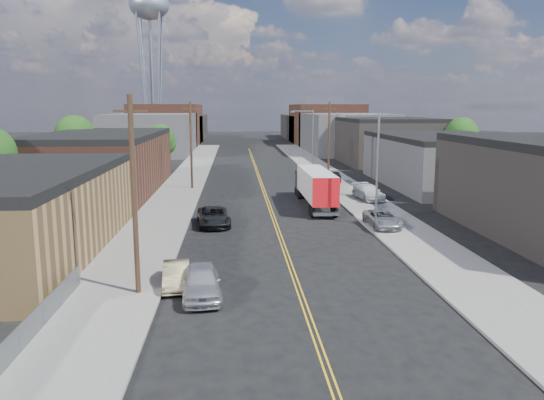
{
  "coord_description": "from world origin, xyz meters",
  "views": [
    {
      "loc": [
        -3.25,
        -15.98,
        9.39
      ],
      "look_at": [
        -0.5,
        23.06,
        2.5
      ],
      "focal_mm": 35.0,
      "sensor_mm": 36.0,
      "label": 1
    }
  ],
  "objects": [
    {
      "name": "streetlight_far",
      "position": [
        7.6,
        60.0,
        5.33
      ],
      "size": [
        3.39,
        0.25,
        9.0
      ],
      "color": "gray",
      "rests_on": "ground"
    },
    {
      "name": "skyline_left_c",
      "position": [
        -20.0,
        140.0,
        3.5
      ],
      "size": [
        16.0,
        40.0,
        7.0
      ],
      "primitive_type": "cube",
      "color": "black",
      "rests_on": "ground"
    },
    {
      "name": "car_right_lot_a",
      "position": [
        8.2,
        23.74,
        0.8
      ],
      "size": [
        2.3,
        4.75,
        1.3
      ],
      "primitive_type": "imported",
      "rotation": [
        0.0,
        0.0,
        0.03
      ],
      "color": "#A2A4A7",
      "rests_on": "sidewalk_right"
    },
    {
      "name": "industrial_right_c",
      "position": [
        22.0,
        72.0,
        3.8
      ],
      "size": [
        14.0,
        22.0,
        7.6
      ],
      "color": "black",
      "rests_on": "ground"
    },
    {
      "name": "car_left_a",
      "position": [
        -5.0,
        9.46,
        0.81
      ],
      "size": [
        2.31,
        4.88,
        1.61
      ],
      "primitive_type": "imported",
      "rotation": [
        0.0,
        0.0,
        0.09
      ],
      "color": "#AFB1B4",
      "rests_on": "ground"
    },
    {
      "name": "skyline_right_c",
      "position": [
        20.0,
        140.0,
        3.5
      ],
      "size": [
        16.0,
        40.0,
        7.0
      ],
      "primitive_type": "cube",
      "color": "black",
      "rests_on": "ground"
    },
    {
      "name": "streetlight_near",
      "position": [
        7.6,
        25.0,
        5.33
      ],
      "size": [
        3.39,
        0.25,
        9.0
      ],
      "color": "gray",
      "rests_on": "ground"
    },
    {
      "name": "skyline_left_a",
      "position": [
        -20.0,
        95.0,
        4.0
      ],
      "size": [
        16.0,
        30.0,
        8.0
      ],
      "primitive_type": "cube",
      "color": "#3D3D40",
      "rests_on": "ground"
    },
    {
      "name": "water_tower",
      "position": [
        -22.0,
        110.0,
        30.65
      ],
      "size": [
        9.0,
        9.0,
        36.9
      ],
      "color": "gray",
      "rests_on": "ground"
    },
    {
      "name": "car_right_lot_c",
      "position": [
        8.57,
        46.67,
        0.94
      ],
      "size": [
        2.94,
        4.96,
        1.58
      ],
      "primitive_type": "imported",
      "rotation": [
        0.0,
        0.0,
        -0.25
      ],
      "color": "black",
      "rests_on": "sidewalk_right"
    },
    {
      "name": "sidewalk_left",
      "position": [
        -9.5,
        45.0,
        0.07
      ],
      "size": [
        5.0,
        140.0,
        0.15
      ],
      "primitive_type": "cube",
      "color": "slate",
      "rests_on": "ground"
    },
    {
      "name": "warehouse_brown",
      "position": [
        -18.0,
        44.0,
        3.3
      ],
      "size": [
        12.0,
        26.0,
        6.6
      ],
      "color": "#502B20",
      "rests_on": "ground"
    },
    {
      "name": "car_right_lot_b",
      "position": [
        10.18,
        36.0,
        0.89
      ],
      "size": [
        2.74,
        5.35,
        1.48
      ],
      "primitive_type": "imported",
      "rotation": [
        0.0,
        0.0,
        0.13
      ],
      "color": "silver",
      "rests_on": "sidewalk_right"
    },
    {
      "name": "utility_pole_left_near",
      "position": [
        -8.2,
        10.0,
        5.14
      ],
      "size": [
        1.6,
        0.26,
        10.0
      ],
      "color": "black",
      "rests_on": "ground"
    },
    {
      "name": "tree_left_mid",
      "position": [
        -23.94,
        55.0,
        5.48
      ],
      "size": [
        5.1,
        5.04,
        8.37
      ],
      "color": "black",
      "rests_on": "ground"
    },
    {
      "name": "car_left_b",
      "position": [
        -6.4,
        11.13,
        0.65
      ],
      "size": [
        1.73,
        4.05,
        1.3
      ],
      "primitive_type": "imported",
      "rotation": [
        0.0,
        0.0,
        0.09
      ],
      "color": "#8F845E",
      "rests_on": "ground"
    },
    {
      "name": "warehouse_tan",
      "position": [
        -18.0,
        18.0,
        2.8
      ],
      "size": [
        12.0,
        22.0,
        5.6
      ],
      "color": "olive",
      "rests_on": "ground"
    },
    {
      "name": "semi_truck",
      "position": [
        4.36,
        33.99,
        2.01
      ],
      "size": [
        2.36,
        13.55,
        3.54
      ],
      "rotation": [
        0.0,
        0.0,
        0.01
      ],
      "color": "silver",
      "rests_on": "ground"
    },
    {
      "name": "chainlink_fence",
      "position": [
        -11.5,
        3.5,
        0.66
      ],
      "size": [
        0.05,
        16.0,
        1.22
      ],
      "color": "slate",
      "rests_on": "ground"
    },
    {
      "name": "skyline_right_a",
      "position": [
        20.0,
        95.0,
        4.0
      ],
      "size": [
        16.0,
        30.0,
        8.0
      ],
      "primitive_type": "cube",
      "color": "#3D3D40",
      "rests_on": "ground"
    },
    {
      "name": "tree_left_far",
      "position": [
        -13.94,
        62.0,
        4.57
      ],
      "size": [
        4.35,
        4.2,
        6.97
      ],
      "color": "black",
      "rests_on": "ground"
    },
    {
      "name": "industrial_right_b",
      "position": [
        22.0,
        46.0,
        3.05
      ],
      "size": [
        14.0,
        24.0,
        6.1
      ],
      "color": "#3D3D40",
      "rests_on": "ground"
    },
    {
      "name": "utility_pole_left_far",
      "position": [
        -8.2,
        45.0,
        5.14
      ],
      "size": [
        1.6,
        0.26,
        10.0
      ],
      "color": "black",
      "rests_on": "ground"
    },
    {
      "name": "utility_pole_right",
      "position": [
        8.2,
        48.0,
        5.14
      ],
      "size": [
        1.6,
        0.26,
        10.0
      ],
      "color": "black",
      "rests_on": "ground"
    },
    {
      "name": "sidewalk_right",
      "position": [
        9.5,
        45.0,
        0.07
      ],
      "size": [
        5.0,
        140.0,
        0.15
      ],
      "primitive_type": "cube",
      "color": "slate",
      "rests_on": "ground"
    },
    {
      "name": "skyline_left_b",
      "position": [
        -20.0,
        120.0,
        5.0
      ],
      "size": [
        16.0,
        26.0,
        10.0
      ],
      "primitive_type": "cube",
      "color": "#502B20",
      "rests_on": "ground"
    },
    {
      "name": "tree_right_far",
      "position": [
        30.06,
        60.0,
        5.18
      ],
      "size": [
        4.85,
        4.76,
        7.91
      ],
      "color": "black",
      "rests_on": "ground"
    },
    {
      "name": "skyline_right_b",
      "position": [
        20.0,
        120.0,
        5.0
      ],
      "size": [
        16.0,
        26.0,
        10.0
      ],
      "primitive_type": "cube",
      "color": "#502B20",
      "rests_on": "ground"
    },
    {
      "name": "ground",
      "position": [
        0.0,
        60.0,
        0.0
      ],
      "size": [
        260.0,
        260.0,
        0.0
      ],
      "primitive_type": "plane",
      "color": "black",
      "rests_on": "ground"
    },
    {
      "name": "car_left_c",
      "position": [
        -5.0,
        25.74,
        0.74
      ],
      "size": [
        3.0,
        5.55,
        1.48
      ],
      "primitive_type": "imported",
      "rotation": [
        0.0,
        0.0,
        0.11
      ],
      "color": "black",
      "rests_on": "ground"
    },
    {
      "name": "centerline",
      "position": [
        0.0,
        45.0,
        0.01
      ],
      "size": [
        0.32,
        120.0,
        0.01
      ],
      "primitive_type": "cube",
      "color": "gold",
      "rests_on": "ground"
    }
  ]
}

